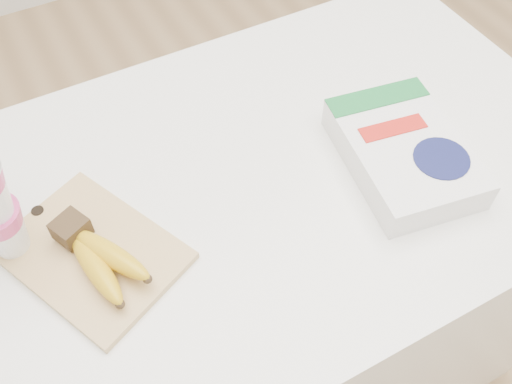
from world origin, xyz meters
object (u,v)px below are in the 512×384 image
bananas (98,256)px  cereal_box (404,152)px  table (277,280)px  cutting_board (92,253)px

bananas → cereal_box: 0.53m
table → bananas: (-0.35, -0.05, 0.45)m
cutting_board → bananas: (0.01, -0.03, 0.03)m
cereal_box → table: bearing=161.2°
cutting_board → bananas: 0.04m
cutting_board → bananas: bearing=-101.6°
cutting_board → cereal_box: cereal_box is taller
cutting_board → bananas: size_ratio=1.40×
table → cutting_board: (-0.35, -0.02, 0.42)m
bananas → cutting_board: bearing=102.9°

